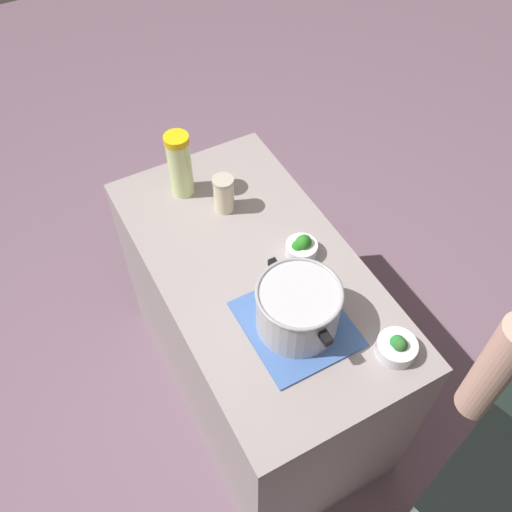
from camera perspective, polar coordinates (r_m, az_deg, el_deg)
name	(u,v)px	position (r m, az deg, el deg)	size (l,w,h in m)	color
ground_plane	(256,384)	(2.58, 0.00, -12.88)	(8.00, 8.00, 0.00)	slate
counter_slab	(256,334)	(2.20, 0.00, -7.94)	(1.20, 0.63, 0.87)	gray
dish_cloth	(297,324)	(1.71, 4.14, -6.85)	(0.33, 0.30, 0.01)	#4469AF
cooking_pot	(298,307)	(1.63, 4.32, -5.20)	(0.32, 0.25, 0.16)	#B7B7BC
lemonade_pitcher	(180,165)	(1.99, -7.75, 9.16)	(0.09, 0.09, 0.25)	#DBEF9B
mason_jar	(224,194)	(1.96, -3.30, 6.31)	(0.07, 0.07, 0.14)	beige
broccoli_bowl_front	(302,247)	(1.85, 4.66, 0.92)	(0.11, 0.11, 0.08)	silver
broccoli_bowl_center	(397,347)	(1.68, 14.11, -8.94)	(0.12, 0.12, 0.07)	silver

